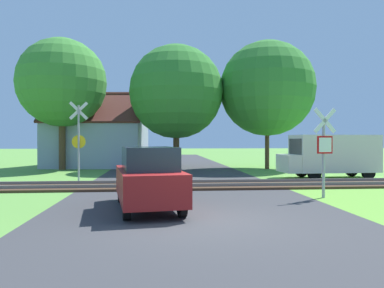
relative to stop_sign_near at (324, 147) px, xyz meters
The scene contains 11 objects.
ground_plane 5.97m from the stop_sign_near, 144.23° to the right, with size 160.00×160.00×0.00m, color #5B933D.
road_asphalt 5.12m from the stop_sign_near, 163.89° to the right, with size 8.35×80.00×0.01m, color #38383A.
rail_track 6.00m from the stop_sign_near, 143.48° to the left, with size 60.00×2.60×0.22m.
stop_sign_near is the anchor object (origin of this frame).
crossing_sign_far 11.10m from the stop_sign_near, 148.03° to the left, with size 0.87×0.19×3.81m.
house 19.21m from the stop_sign_near, 121.87° to the left, with size 7.71×6.71×5.58m.
tree_left 18.35m from the stop_sign_near, 132.21° to the left, with size 5.88×5.88×8.74m.
tree_center 14.23m from the stop_sign_near, 108.77° to the left, with size 6.34×6.34×8.42m.
tree_right 13.51m from the stop_sign_near, 81.98° to the left, with size 6.52×6.52×8.78m.
mail_truck 7.15m from the stop_sign_near, 62.80° to the left, with size 4.96×2.05×2.24m.
parked_car 6.18m from the stop_sign_near, 165.04° to the right, with size 2.21×4.20×1.78m.
Camera 1 is at (-1.00, -8.95, 1.97)m, focal length 35.00 mm.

